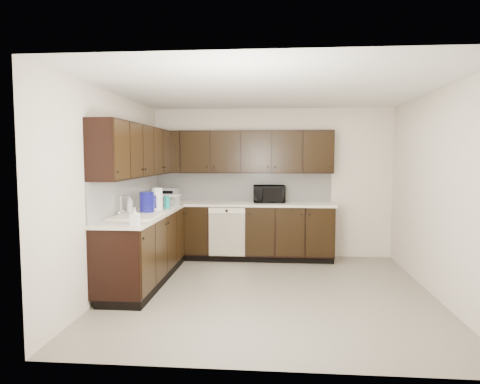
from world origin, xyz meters
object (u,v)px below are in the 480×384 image
object	(u,v)px
toaster_oven	(166,195)
storage_bin	(165,200)
sink	(137,221)
microwave	(269,194)
blue_pitcher	(147,203)

from	to	relation	value
toaster_oven	storage_bin	size ratio (longest dim) A/B	0.95
sink	microwave	distance (m)	2.42
sink	blue_pitcher	distance (m)	0.33
sink	microwave	size ratio (longest dim) A/B	1.61
microwave	toaster_oven	world-z (taller)	microwave
blue_pitcher	sink	bearing A→B (deg)	-107.83
microwave	blue_pitcher	xyz separation A→B (m)	(-1.59, -1.51, 0.00)
blue_pitcher	storage_bin	bearing A→B (deg)	81.39
sink	blue_pitcher	xyz separation A→B (m)	(0.05, 0.26, 0.20)
sink	blue_pitcher	bearing A→B (deg)	80.20
toaster_oven	storage_bin	bearing A→B (deg)	-73.83
blue_pitcher	toaster_oven	bearing A→B (deg)	86.58
storage_bin	sink	bearing A→B (deg)	-92.64
sink	toaster_oven	xyz separation A→B (m)	(-0.07, 1.68, 0.18)
microwave	storage_bin	xyz separation A→B (m)	(-1.59, -0.59, -0.06)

